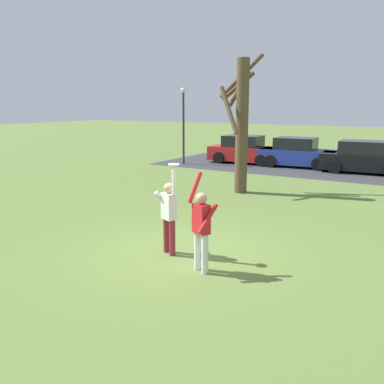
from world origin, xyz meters
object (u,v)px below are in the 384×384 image
at_px(person_defender, 201,225).
at_px(lamppost_by_lot, 183,118).
at_px(parked_car_black, 364,158).
at_px(parked_car_blue, 297,153).
at_px(bare_tree_tall, 241,121).
at_px(frisbee_disc, 174,164).
at_px(person_catcher, 169,212).
at_px(parked_car_red, 245,150).

distance_m(person_defender, lamppost_by_lot, 15.84).
distance_m(person_defender, parked_car_black, 15.11).
xyz_separation_m(parked_car_blue, bare_tree_tall, (0.16, -7.77, 2.00)).
height_order(person_defender, bare_tree_tall, bare_tree_tall).
bearing_deg(frisbee_disc, bare_tree_tall, 103.61).
relative_size(parked_car_blue, lamppost_by_lot, 0.99).
distance_m(parked_car_black, bare_tree_tall, 8.41).
height_order(frisbee_disc, bare_tree_tall, bare_tree_tall).
distance_m(person_catcher, bare_tree_tall, 7.48).
distance_m(bare_tree_tall, lamppost_by_lot, 8.17).
bearing_deg(bare_tree_tall, parked_car_black, 66.16).
relative_size(person_catcher, frisbee_disc, 8.64).
relative_size(person_catcher, bare_tree_tall, 0.39).
height_order(parked_car_blue, parked_car_black, same).
distance_m(frisbee_disc, bare_tree_tall, 7.43).
relative_size(parked_car_red, parked_car_blue, 1.00).
distance_m(person_catcher, lamppost_by_lot, 14.79).
height_order(person_catcher, frisbee_disc, frisbee_disc).
distance_m(frisbee_disc, parked_car_blue, 15.16).
xyz_separation_m(frisbee_disc, parked_car_black, (1.56, 14.67, -1.37)).
bearing_deg(bare_tree_tall, lamppost_by_lot, 137.91).
bearing_deg(person_defender, parked_car_black, -67.80).
bearing_deg(lamppost_by_lot, person_catcher, -58.86).
height_order(parked_car_blue, bare_tree_tall, bare_tree_tall).
bearing_deg(person_defender, parked_car_red, -44.25).
bearing_deg(lamppost_by_lot, bare_tree_tall, -42.09).
bearing_deg(parked_car_black, lamppost_by_lot, -171.50).
height_order(person_catcher, person_defender, person_catcher).
bearing_deg(frisbee_disc, parked_car_blue, 97.26).
bearing_deg(bare_tree_tall, parked_car_blue, 91.21).
relative_size(parked_car_black, lamppost_by_lot, 0.99).
xyz_separation_m(person_defender, parked_car_blue, (-2.84, 15.40, -0.25)).
relative_size(person_catcher, parked_car_black, 0.49).
relative_size(person_catcher, person_defender, 1.02).
distance_m(person_catcher, frisbee_disc, 1.13).
relative_size(frisbee_disc, parked_car_red, 0.06).
relative_size(person_catcher, parked_car_blue, 0.49).
height_order(person_defender, parked_car_red, person_defender).
relative_size(parked_car_red, bare_tree_tall, 0.79).
relative_size(frisbee_disc, lamppost_by_lot, 0.06).
xyz_separation_m(parked_car_red, parked_car_blue, (3.09, 0.08, 0.00)).
bearing_deg(frisbee_disc, person_defender, -24.56).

